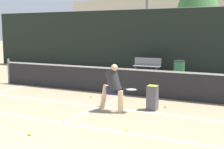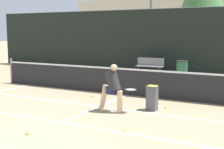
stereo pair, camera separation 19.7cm
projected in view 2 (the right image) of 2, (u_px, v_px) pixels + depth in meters
court_baseline_near at (61, 123)px, 7.67m from camera, size 11.00×0.10×0.01m
court_service_line at (99, 107)px, 9.31m from camera, size 8.25×0.10×0.01m
court_center_mark at (100, 106)px, 9.35m from camera, size 0.10×3.82×0.01m
net at (127, 81)px, 10.95m from camera, size 11.09×0.09×1.07m
fence_back at (177, 41)px, 16.17m from camera, size 24.00×0.06×3.43m
player_practicing at (113, 86)px, 8.71m from camera, size 1.22×0.52×1.34m
tennis_ball_scattered_4 at (92, 96)px, 10.63m from camera, size 0.07×0.07×0.07m
tennis_ball_scattered_5 at (27, 133)px, 6.78m from camera, size 0.07×0.07×0.07m
tennis_ball_scattered_6 at (125, 131)px, 6.94m from camera, size 0.07×0.07×0.07m
tennis_ball_scattered_8 at (165, 107)px, 9.14m from camera, size 0.07×0.07×0.07m
ball_hopper at (152, 97)px, 8.85m from camera, size 0.28×0.28×0.71m
courtside_bench at (150, 66)px, 16.11m from camera, size 1.44×0.43×0.86m
trash_bin at (182, 69)px, 15.11m from camera, size 0.55×0.55×0.83m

